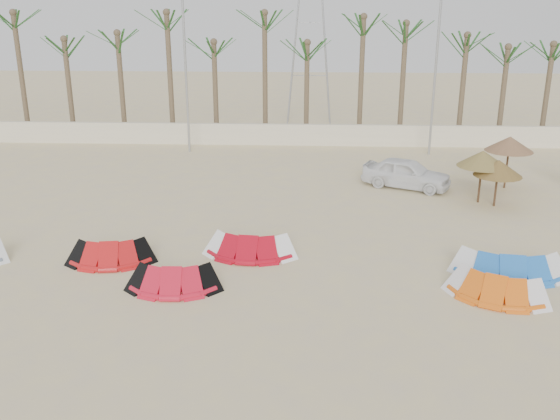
{
  "coord_description": "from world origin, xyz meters",
  "views": [
    {
      "loc": [
        1.01,
        -15.6,
        8.8
      ],
      "look_at": [
        0.0,
        6.0,
        1.3
      ],
      "focal_mm": 40.0,
      "sensor_mm": 36.0,
      "label": 1
    }
  ],
  "objects_px": {
    "kite_red_left": "(113,249)",
    "kite_orange": "(493,282)",
    "kite_blue": "(507,260)",
    "parasol_right": "(510,144)",
    "kite_red_mid": "(175,275)",
    "parasol_left": "(483,159)",
    "parasol_mid": "(498,168)",
    "car": "(406,173)",
    "kite_red_right": "(250,242)"
  },
  "relations": [
    {
      "from": "kite_red_mid",
      "to": "parasol_left",
      "type": "height_order",
      "value": "parasol_left"
    },
    {
      "from": "kite_orange",
      "to": "kite_red_left",
      "type": "bearing_deg",
      "value": 170.6
    },
    {
      "from": "kite_orange",
      "to": "parasol_mid",
      "type": "xyz_separation_m",
      "value": [
        2.43,
        8.67,
        1.31
      ]
    },
    {
      "from": "kite_red_left",
      "to": "kite_red_right",
      "type": "relative_size",
      "value": 0.94
    },
    {
      "from": "parasol_left",
      "to": "car",
      "type": "relative_size",
      "value": 0.56
    },
    {
      "from": "kite_blue",
      "to": "kite_orange",
      "type": "bearing_deg",
      "value": -118.17
    },
    {
      "from": "parasol_left",
      "to": "parasol_right",
      "type": "xyz_separation_m",
      "value": [
        1.82,
        2.27,
        0.15
      ]
    },
    {
      "from": "parasol_left",
      "to": "kite_red_left",
      "type": "bearing_deg",
      "value": -153.65
    },
    {
      "from": "kite_red_mid",
      "to": "kite_blue",
      "type": "bearing_deg",
      "value": 8.53
    },
    {
      "from": "kite_red_mid",
      "to": "kite_orange",
      "type": "bearing_deg",
      "value": -0.63
    },
    {
      "from": "kite_orange",
      "to": "car",
      "type": "height_order",
      "value": "car"
    },
    {
      "from": "car",
      "to": "kite_orange",
      "type": "bearing_deg",
      "value": -149.81
    },
    {
      "from": "kite_red_mid",
      "to": "car",
      "type": "height_order",
      "value": "car"
    },
    {
      "from": "parasol_right",
      "to": "parasol_left",
      "type": "bearing_deg",
      "value": -128.66
    },
    {
      "from": "kite_blue",
      "to": "parasol_left",
      "type": "height_order",
      "value": "parasol_left"
    },
    {
      "from": "parasol_left",
      "to": "parasol_right",
      "type": "relative_size",
      "value": 0.94
    },
    {
      "from": "kite_red_right",
      "to": "parasol_right",
      "type": "height_order",
      "value": "parasol_right"
    },
    {
      "from": "kite_red_mid",
      "to": "parasol_right",
      "type": "relative_size",
      "value": 1.18
    },
    {
      "from": "kite_red_right",
      "to": "car",
      "type": "xyz_separation_m",
      "value": [
        6.73,
        8.36,
        0.29
      ]
    },
    {
      "from": "kite_red_mid",
      "to": "kite_orange",
      "type": "distance_m",
      "value": 9.91
    },
    {
      "from": "kite_red_right",
      "to": "car",
      "type": "distance_m",
      "value": 10.74
    },
    {
      "from": "kite_blue",
      "to": "parasol_right",
      "type": "bearing_deg",
      "value": 74.17
    },
    {
      "from": "kite_red_right",
      "to": "parasol_left",
      "type": "height_order",
      "value": "parasol_left"
    },
    {
      "from": "kite_red_mid",
      "to": "car",
      "type": "bearing_deg",
      "value": 51.59
    },
    {
      "from": "kite_orange",
      "to": "parasol_left",
      "type": "distance_m",
      "value": 9.5
    },
    {
      "from": "kite_red_left",
      "to": "kite_red_mid",
      "type": "xyz_separation_m",
      "value": [
        2.58,
        -1.96,
        -0.0
      ]
    },
    {
      "from": "kite_red_mid",
      "to": "parasol_mid",
      "type": "relative_size",
      "value": 1.42
    },
    {
      "from": "kite_red_mid",
      "to": "parasol_right",
      "type": "height_order",
      "value": "parasol_right"
    },
    {
      "from": "car",
      "to": "parasol_right",
      "type": "bearing_deg",
      "value": -63.07
    },
    {
      "from": "parasol_left",
      "to": "kite_red_right",
      "type": "bearing_deg",
      "value": -146.99
    },
    {
      "from": "parasol_right",
      "to": "car",
      "type": "xyz_separation_m",
      "value": [
        -4.73,
        -0.17,
        -1.44
      ]
    },
    {
      "from": "kite_red_left",
      "to": "parasol_mid",
      "type": "bearing_deg",
      "value": 23.88
    },
    {
      "from": "kite_red_mid",
      "to": "parasol_mid",
      "type": "bearing_deg",
      "value": 34.77
    },
    {
      "from": "kite_red_mid",
      "to": "car",
      "type": "relative_size",
      "value": 0.71
    },
    {
      "from": "kite_orange",
      "to": "kite_blue",
      "type": "bearing_deg",
      "value": 61.83
    },
    {
      "from": "car",
      "to": "kite_blue",
      "type": "bearing_deg",
      "value": -143.42
    },
    {
      "from": "kite_red_left",
      "to": "parasol_right",
      "type": "height_order",
      "value": "parasol_right"
    },
    {
      "from": "parasol_right",
      "to": "car",
      "type": "distance_m",
      "value": 4.95
    },
    {
      "from": "parasol_right",
      "to": "kite_red_right",
      "type": "bearing_deg",
      "value": -143.32
    },
    {
      "from": "kite_red_left",
      "to": "parasol_right",
      "type": "xyz_separation_m",
      "value": [
        16.17,
        9.38,
        1.74
      ]
    },
    {
      "from": "parasol_left",
      "to": "car",
      "type": "bearing_deg",
      "value": 144.11
    },
    {
      "from": "kite_red_left",
      "to": "kite_orange",
      "type": "distance_m",
      "value": 12.66
    },
    {
      "from": "kite_red_left",
      "to": "car",
      "type": "relative_size",
      "value": 0.74
    },
    {
      "from": "kite_red_right",
      "to": "kite_red_mid",
      "type": "bearing_deg",
      "value": -127.21
    },
    {
      "from": "kite_orange",
      "to": "parasol_mid",
      "type": "bearing_deg",
      "value": 74.33
    },
    {
      "from": "kite_red_right",
      "to": "parasol_right",
      "type": "xyz_separation_m",
      "value": [
        11.46,
        8.53,
        1.74
      ]
    },
    {
      "from": "kite_red_mid",
      "to": "parasol_left",
      "type": "distance_m",
      "value": 14.94
    },
    {
      "from": "parasol_mid",
      "to": "kite_red_left",
      "type": "bearing_deg",
      "value": -156.12
    },
    {
      "from": "kite_red_left",
      "to": "kite_red_mid",
      "type": "height_order",
      "value": "same"
    },
    {
      "from": "parasol_mid",
      "to": "kite_blue",
      "type": "bearing_deg",
      "value": -102.23
    }
  ]
}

